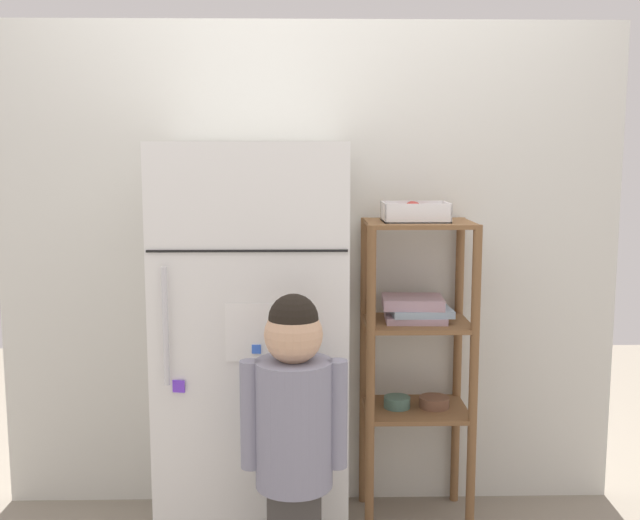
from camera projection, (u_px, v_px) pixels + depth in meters
The scene contains 5 objects.
kitchen_wall_back at pixel (310, 268), 3.28m from camera, with size 2.63×0.03×2.06m, color silver.
refrigerator at pixel (254, 346), 2.97m from camera, with size 0.70×0.66×1.56m.
child_standing at pixel (294, 423), 2.49m from camera, with size 0.35×0.26×1.08m.
pantry_shelf_unit at pixel (416, 340), 3.13m from camera, with size 0.44×0.36×1.25m.
fruit_bin at pixel (416, 213), 3.04m from camera, with size 0.26×0.19×0.08m.
Camera 1 is at (-0.03, -2.88, 1.53)m, focal length 43.23 mm.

